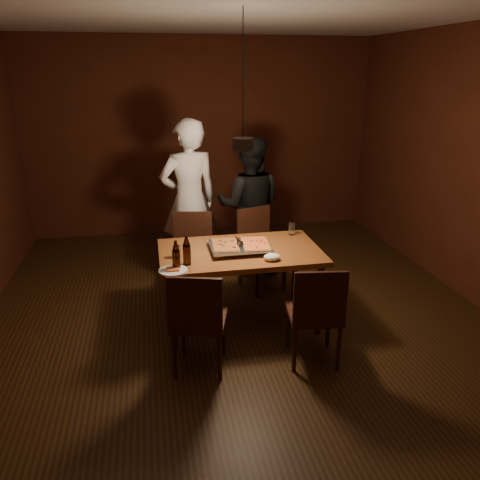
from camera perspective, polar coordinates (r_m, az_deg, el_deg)
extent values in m
plane|color=#3C2410|center=(4.61, 0.30, -10.44)|extent=(6.00, 6.00, 0.00)
plane|color=beige|center=(4.00, 0.38, 26.68)|extent=(6.00, 6.00, 0.00)
plane|color=#4D1F11|center=(7.00, -4.63, 12.28)|extent=(5.00, 0.00, 5.00)
plane|color=#4D1F11|center=(1.51, 24.99, -20.43)|extent=(5.00, 0.00, 5.00)
cube|color=brown|center=(4.38, 0.00, -1.53)|extent=(1.50, 0.90, 0.05)
cylinder|color=#38190F|center=(4.14, -8.24, -8.86)|extent=(0.06, 0.06, 0.70)
cylinder|color=#38190F|center=(4.39, 9.63, -7.20)|extent=(0.06, 0.06, 0.70)
cylinder|color=#38190F|center=(4.80, -8.75, -4.65)|extent=(0.06, 0.06, 0.70)
cylinder|color=#38190F|center=(5.02, 6.73, -3.44)|extent=(0.06, 0.06, 0.70)
cube|color=#38190F|center=(5.06, -5.85, -2.22)|extent=(0.49, 0.49, 0.04)
cube|color=#38190F|center=(5.15, -5.74, 1.05)|extent=(0.42, 0.11, 0.45)
cube|color=#38190F|center=(5.21, 2.74, -1.44)|extent=(0.54, 0.54, 0.04)
cube|color=#38190F|center=(5.28, 1.65, 1.63)|extent=(0.41, 0.17, 0.45)
cube|color=#38190F|center=(3.85, -4.95, -9.73)|extent=(0.52, 0.52, 0.04)
cube|color=#38190F|center=(3.57, -5.54, -7.89)|extent=(0.41, 0.14, 0.45)
cube|color=#38190F|center=(3.98, 8.96, -8.87)|extent=(0.47, 0.47, 0.04)
cube|color=#38190F|center=(3.70, 9.75, -7.03)|extent=(0.42, 0.09, 0.45)
cube|color=silver|center=(4.37, -0.03, -0.93)|extent=(0.56, 0.46, 0.05)
cube|color=maroon|center=(4.35, -1.81, -0.58)|extent=(0.26, 0.39, 0.02)
cube|color=gold|center=(4.38, 1.90, -0.43)|extent=(0.27, 0.40, 0.02)
cylinder|color=black|center=(3.97, -7.77, -2.46)|extent=(0.07, 0.07, 0.16)
cone|color=black|center=(3.92, -7.85, -0.74)|extent=(0.07, 0.07, 0.09)
cylinder|color=black|center=(4.05, -6.49, -1.86)|extent=(0.07, 0.07, 0.17)
cone|color=black|center=(4.00, -6.56, -0.10)|extent=(0.07, 0.07, 0.10)
cylinder|color=silver|center=(4.23, -7.71, -1.41)|extent=(0.07, 0.07, 0.11)
cylinder|color=silver|center=(4.79, 6.32, 1.34)|extent=(0.06, 0.06, 0.13)
cylinder|color=white|center=(3.95, -8.16, -3.72)|extent=(0.24, 0.24, 0.02)
cube|color=gold|center=(3.95, -8.17, -3.54)|extent=(0.11, 0.09, 0.01)
ellipsoid|color=white|center=(4.14, 3.93, -2.09)|extent=(0.15, 0.11, 0.06)
imported|color=silver|center=(5.42, -6.20, 4.81)|extent=(0.76, 0.59, 1.85)
imported|color=black|center=(5.58, 1.16, 4.21)|extent=(0.93, 0.81, 1.63)
cylinder|color=black|center=(4.01, 0.35, 11.63)|extent=(0.18, 0.18, 0.10)
cylinder|color=black|center=(3.97, 0.36, 19.50)|extent=(0.01, 0.01, 1.00)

